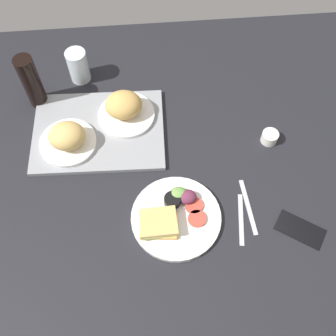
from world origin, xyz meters
The scene contains 11 objects.
ground_plane centered at (0.00, 0.00, -1.50)cm, with size 190.00×150.00×3.00cm, color black.
serving_tray centered at (-20.60, 21.65, 0.80)cm, with size 45.00×33.00×1.60cm, color gray.
bread_plate_near centered at (-30.19, 16.25, 5.58)cm, with size 19.17×19.17×9.72cm.
bread_plate_far centered at (-11.00, 26.98, 5.76)cm, with size 19.80×19.80×10.07cm.
plate_with_salad centered at (2.45, -12.50, 1.74)cm, with size 27.76×27.76×5.40cm.
drinking_glass centered at (-27.19, 47.30, 6.36)cm, with size 7.48×7.48×12.72cm, color silver.
soda_bottle centered at (-42.11, 37.14, 10.58)cm, with size 6.40×6.40×21.16cm, color black.
espresso_cup centered at (37.64, 13.22, 2.00)cm, with size 5.60×5.60×4.00cm, color silver.
fork centered at (23.12, -14.92, 0.25)cm, with size 17.00×1.40×0.50cm, color #B7B7BC.
knife centered at (26.12, -10.92, 0.25)cm, with size 19.00×1.40×0.50cm, color #B7B7BC.
cell_phone centered at (40.44, -19.77, 0.40)cm, with size 14.40×7.20×0.80cm, color black.
Camera 1 is at (-3.49, -60.76, 116.72)cm, focal length 43.34 mm.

